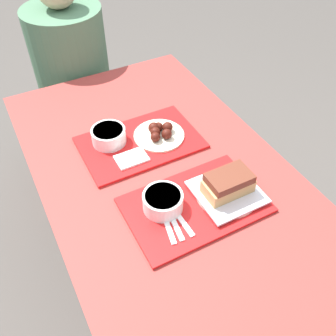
# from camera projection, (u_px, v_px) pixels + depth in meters

# --- Properties ---
(ground_plane) EXTENTS (12.00, 12.00, 0.00)m
(ground_plane) POSITION_uv_depth(u_px,v_px,m) (167.00, 279.00, 1.85)
(ground_plane) COLOR #4C4742
(picnic_table) EXTENTS (0.84, 1.51, 0.74)m
(picnic_table) POSITION_uv_depth(u_px,v_px,m) (167.00, 194.00, 1.39)
(picnic_table) COLOR maroon
(picnic_table) RESTS_ON ground_plane
(picnic_bench_far) EXTENTS (0.80, 0.28, 0.44)m
(picnic_bench_far) POSITION_uv_depth(u_px,v_px,m) (90.00, 114.00, 2.20)
(picnic_bench_far) COLOR maroon
(picnic_bench_far) RESTS_ON ground_plane
(tray_near) EXTENTS (0.45, 0.29, 0.01)m
(tray_near) POSITION_uv_depth(u_px,v_px,m) (195.00, 205.00, 1.22)
(tray_near) COLOR red
(tray_near) RESTS_ON picnic_table
(tray_far) EXTENTS (0.45, 0.29, 0.01)m
(tray_far) POSITION_uv_depth(u_px,v_px,m) (140.00, 143.00, 1.43)
(tray_far) COLOR red
(tray_far) RESTS_ON picnic_table
(bowl_coleslaw_near) EXTENTS (0.13, 0.13, 0.06)m
(bowl_coleslaw_near) POSITION_uv_depth(u_px,v_px,m) (163.00, 201.00, 1.18)
(bowl_coleslaw_near) COLOR white
(bowl_coleslaw_near) RESTS_ON tray_near
(brisket_sandwich_plate) EXTENTS (0.21, 0.21, 0.09)m
(brisket_sandwich_plate) POSITION_uv_depth(u_px,v_px,m) (228.00, 187.00, 1.22)
(brisket_sandwich_plate) COLOR beige
(brisket_sandwich_plate) RESTS_ON tray_near
(plastic_fork_near) EXTENTS (0.04, 0.17, 0.00)m
(plastic_fork_near) POSITION_uv_depth(u_px,v_px,m) (173.00, 219.00, 1.17)
(plastic_fork_near) COLOR white
(plastic_fork_near) RESTS_ON tray_near
(plastic_knife_near) EXTENTS (0.02, 0.17, 0.00)m
(plastic_knife_near) POSITION_uv_depth(u_px,v_px,m) (179.00, 217.00, 1.17)
(plastic_knife_near) COLOR white
(plastic_knife_near) RESTS_ON tray_near
(plastic_spoon_near) EXTENTS (0.05, 0.17, 0.00)m
(plastic_spoon_near) POSITION_uv_depth(u_px,v_px,m) (166.00, 222.00, 1.16)
(plastic_spoon_near) COLOR white
(plastic_spoon_near) RESTS_ON tray_near
(bowl_coleslaw_far) EXTENTS (0.13, 0.13, 0.06)m
(bowl_coleslaw_far) POSITION_uv_depth(u_px,v_px,m) (109.00, 135.00, 1.41)
(bowl_coleslaw_far) COLOR white
(bowl_coleslaw_far) RESTS_ON tray_far
(wings_plate_far) EXTENTS (0.20, 0.20, 0.05)m
(wings_plate_far) POSITION_uv_depth(u_px,v_px,m) (159.00, 133.00, 1.44)
(wings_plate_far) COLOR beige
(wings_plate_far) RESTS_ON tray_far
(napkin_far) EXTENTS (0.11, 0.08, 0.01)m
(napkin_far) POSITION_uv_depth(u_px,v_px,m) (132.00, 158.00, 1.36)
(napkin_far) COLOR white
(napkin_far) RESTS_ON tray_far
(person_seated_across) EXTENTS (0.38, 0.38, 0.74)m
(person_seated_across) POSITION_uv_depth(u_px,v_px,m) (70.00, 58.00, 1.92)
(person_seated_across) COLOR #477051
(person_seated_across) RESTS_ON picnic_bench_far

